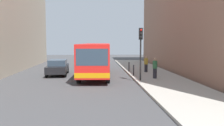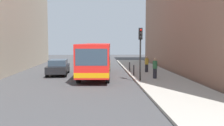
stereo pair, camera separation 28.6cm
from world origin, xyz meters
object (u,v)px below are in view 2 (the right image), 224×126
object	(u,v)px
traffic_light	(140,44)
bollard_mid	(130,67)
bus	(96,57)
pedestrian_mid_sidewalk	(147,64)
car_behind_bus	(93,60)
pedestrian_near_signal	(155,68)
car_beside_bus	(58,67)
bollard_near	(134,70)

from	to	relation	value
traffic_light	bollard_mid	distance (m)	6.43
bus	pedestrian_mid_sidewalk	world-z (taller)	bus
bus	pedestrian_mid_sidewalk	bearing A→B (deg)	-160.43
bollard_mid	car_behind_bus	bearing A→B (deg)	116.51
bollard_mid	pedestrian_near_signal	world-z (taller)	pedestrian_near_signal
bus	bollard_mid	bearing A→B (deg)	-145.52
traffic_light	car_beside_bus	bearing A→B (deg)	146.62
car_beside_bus	car_behind_bus	distance (m)	9.69
pedestrian_near_signal	traffic_light	bearing A→B (deg)	-149.23
bollard_near	pedestrian_mid_sidewalk	size ratio (longest dim) A/B	0.60
car_behind_bus	bollard_mid	size ratio (longest dim) A/B	4.67
traffic_light	bollard_near	distance (m)	3.75
bollard_near	pedestrian_near_signal	distance (m)	2.38
bollard_near	car_behind_bus	bearing A→B (deg)	109.75
bollard_mid	pedestrian_mid_sidewalk	distance (m)	1.77
car_beside_bus	traffic_light	size ratio (longest dim) A/B	1.09
bus	pedestrian_mid_sidewalk	distance (m)	5.31
bus	car_beside_bus	size ratio (longest dim) A/B	2.49
pedestrian_mid_sidewalk	car_beside_bus	bearing A→B (deg)	-120.70
car_beside_bus	bollard_mid	size ratio (longest dim) A/B	4.71
bus	car_behind_bus	distance (m)	10.06
car_behind_bus	pedestrian_mid_sidewalk	distance (m)	10.17
pedestrian_mid_sidewalk	bus	bearing A→B (deg)	-108.57
pedestrian_near_signal	pedestrian_mid_sidewalk	xyz separation A→B (m)	(0.14, 4.31, -0.06)
traffic_light	bollard_near	size ratio (longest dim) A/B	4.32
bus	traffic_light	bearing A→B (deg)	134.65
traffic_light	bollard_mid	size ratio (longest dim) A/B	4.32
car_behind_bus	traffic_light	bearing A→B (deg)	107.41
bollard_mid	bollard_near	bearing A→B (deg)	-90.00
bus	pedestrian_mid_sidewalk	xyz separation A→B (m)	(5.03, 1.51, -0.79)
bollard_near	car_beside_bus	bearing A→B (deg)	165.58
bollard_near	bollard_mid	world-z (taller)	same
bollard_near	pedestrian_near_signal	bearing A→B (deg)	-49.95
bus	car_beside_bus	distance (m)	3.86
bollard_near	bus	bearing A→B (deg)	163.57
car_behind_bus	traffic_light	size ratio (longest dim) A/B	1.08
bus	car_behind_bus	world-z (taller)	bus
bus	car_beside_bus	world-z (taller)	bus
pedestrian_near_signal	pedestrian_mid_sidewalk	bearing A→B (deg)	81.27
car_beside_bus	bus	bearing A→B (deg)	165.06
pedestrian_mid_sidewalk	car_behind_bus	bearing A→B (deg)	178.11
bollard_mid	pedestrian_mid_sidewalk	world-z (taller)	pedestrian_mid_sidewalk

